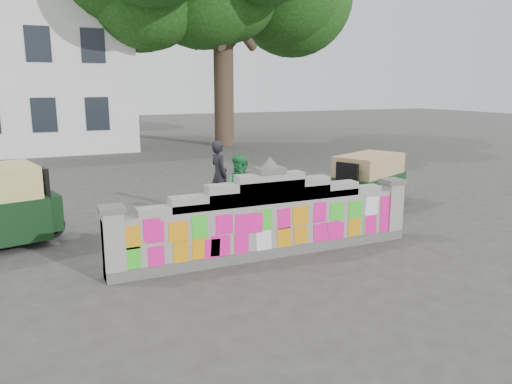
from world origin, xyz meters
The scene contains 6 objects.
ground centered at (0.00, 0.00, 0.00)m, with size 100.00×100.00×0.00m, color #383533.
parapet_wall centered at (0.00, -0.01, 0.75)m, with size 6.48×0.44×2.01m.
cyclist_bike centered at (0.15, 3.21, 0.52)m, with size 0.68×1.96×1.03m, color black.
cyclist_rider centered at (0.15, 3.21, 0.87)m, with size 0.64×0.42×1.75m, color black.
pedestrian centered at (0.20, 1.88, 0.90)m, with size 0.87×0.68×1.80m, color #258A45.
rickshaw_right centered at (4.39, 2.69, 0.75)m, with size 2.69×2.03×1.45m.
Camera 1 is at (-4.22, -8.54, 3.35)m, focal length 35.00 mm.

